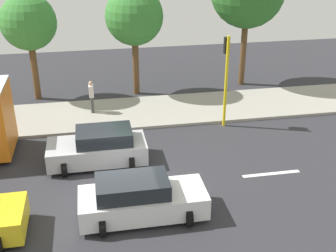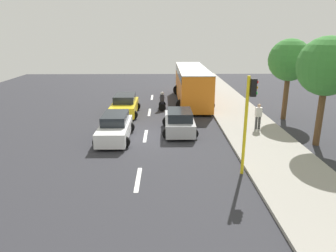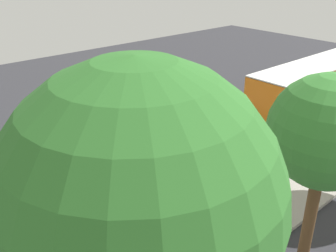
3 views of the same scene
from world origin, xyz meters
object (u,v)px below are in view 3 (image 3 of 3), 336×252
(pedestrian_near_signal, at_px, (282,170))
(street_tree_center, at_px, (326,133))
(car_silver, at_px, (189,136))
(motorcycle, at_px, (249,102))
(car_white, at_px, (122,118))
(city_bus, at_px, (319,84))
(traffic_light_corner, at_px, (109,157))
(street_tree_north, at_px, (140,200))
(car_yellow_cab, at_px, (198,94))

(pedestrian_near_signal, height_order, street_tree_center, street_tree_center)
(car_silver, distance_m, motorcycle, 6.27)
(car_white, distance_m, pedestrian_near_signal, 9.22)
(city_bus, relative_size, motorcycle, 7.19)
(car_silver, height_order, traffic_light_corner, traffic_light_corner)
(car_silver, height_order, city_bus, city_bus)
(street_tree_center, bearing_deg, motorcycle, 135.94)
(motorcycle, height_order, street_tree_north, street_tree_north)
(car_white, xyz_separation_m, traffic_light_corner, (6.65, -4.95, 2.22))
(pedestrian_near_signal, xyz_separation_m, street_tree_north, (3.11, -9.19, 4.53))
(city_bus, relative_size, pedestrian_near_signal, 6.51)
(car_white, xyz_separation_m, street_tree_north, (12.22, -7.80, 4.88))
(city_bus, relative_size, street_tree_center, 1.80)
(car_yellow_cab, bearing_deg, car_white, -88.85)
(motorcycle, relative_size, street_tree_center, 0.25)
(car_yellow_cab, xyz_separation_m, street_tree_center, (11.88, -7.22, 3.76))
(traffic_light_corner, bearing_deg, pedestrian_near_signal, 68.81)
(car_silver, relative_size, street_tree_center, 0.66)
(car_yellow_cab, xyz_separation_m, street_tree_north, (12.34, -13.80, 4.88))
(car_yellow_cab, xyz_separation_m, pedestrian_near_signal, (9.23, -4.60, 0.35))
(traffic_light_corner, bearing_deg, car_yellow_cab, 121.74)
(car_silver, height_order, street_tree_center, street_tree_center)
(motorcycle, distance_m, street_tree_north, 18.54)
(car_silver, bearing_deg, car_yellow_cab, 130.71)
(motorcycle, xyz_separation_m, street_tree_center, (8.93, -8.64, 3.82))
(car_white, relative_size, city_bus, 0.39)
(motorcycle, relative_size, street_tree_north, 0.20)
(car_silver, distance_m, street_tree_center, 9.00)
(car_yellow_cab, height_order, motorcycle, motorcycle)
(city_bus, height_order, street_tree_center, street_tree_center)
(traffic_light_corner, relative_size, street_tree_center, 0.74)
(car_yellow_cab, relative_size, street_tree_north, 0.56)
(car_white, xyz_separation_m, pedestrian_near_signal, (9.11, 1.39, 0.35))
(city_bus, height_order, street_tree_north, street_tree_north)
(car_white, relative_size, pedestrian_near_signal, 2.55)
(car_yellow_cab, distance_m, pedestrian_near_signal, 10.32)
(car_yellow_cab, bearing_deg, street_tree_north, -48.19)
(car_white, height_order, car_silver, same)
(pedestrian_near_signal, height_order, street_tree_north, street_tree_north)
(motorcycle, height_order, street_tree_center, street_tree_center)
(street_tree_north, bearing_deg, pedestrian_near_signal, 108.69)
(city_bus, bearing_deg, motorcycle, -132.69)
(pedestrian_near_signal, bearing_deg, car_yellow_cab, 153.50)
(motorcycle, bearing_deg, street_tree_north, -58.33)
(pedestrian_near_signal, xyz_separation_m, street_tree_center, (2.65, -2.62, 3.41))
(car_white, distance_m, street_tree_center, 12.41)
(city_bus, xyz_separation_m, street_tree_center, (6.21, -11.58, 2.62))
(car_silver, xyz_separation_m, street_tree_north, (8.25, -9.05, 4.88))
(motorcycle, height_order, traffic_light_corner, traffic_light_corner)
(street_tree_center, bearing_deg, car_yellow_cab, 148.71)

